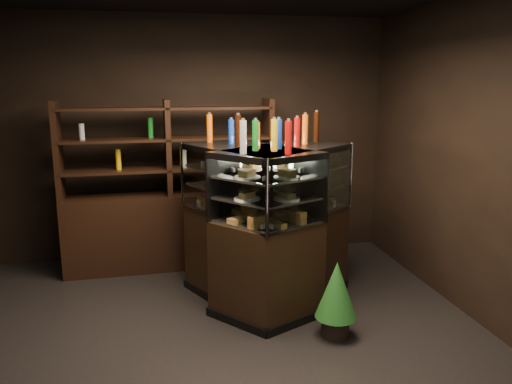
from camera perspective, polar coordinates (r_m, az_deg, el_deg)
ground at (r=4.38m, az=-5.32°, el=-17.55°), size 5.00×5.00×0.00m
room_shell at (r=3.81m, az=-5.90°, el=8.72°), size 5.02×5.02×3.01m
display_case at (r=5.03m, az=1.17°, el=-6.85°), size 1.76×1.63×1.59m
food_display at (r=4.85m, az=1.20°, el=0.23°), size 1.27×1.26×0.48m
bottles_top at (r=4.78m, az=1.23°, el=6.81°), size 1.10×1.12×0.30m
potted_conifer at (r=4.43m, az=9.19°, el=-10.85°), size 0.36×0.36×0.78m
back_shelving at (r=6.04m, az=-9.75°, el=-2.96°), size 2.48×0.54×2.00m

